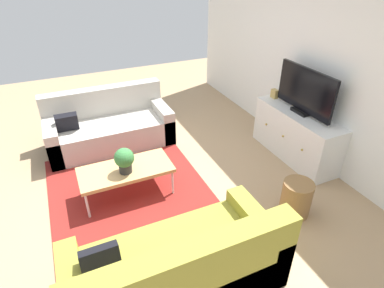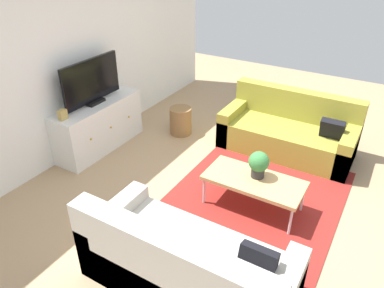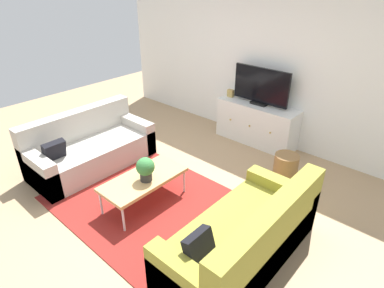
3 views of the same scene
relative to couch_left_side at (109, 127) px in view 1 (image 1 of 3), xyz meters
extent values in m
plane|color=tan|center=(1.44, 0.10, -0.27)|extent=(10.00, 10.00, 0.00)
cube|color=white|center=(1.44, 2.65, 1.08)|extent=(6.40, 0.12, 2.70)
cube|color=maroon|center=(1.44, -0.05, -0.27)|extent=(2.50, 1.90, 0.01)
cube|color=#B2ADA3|center=(0.09, 0.00, -0.07)|extent=(0.85, 1.83, 0.40)
cube|color=#B2ADA3|center=(-0.23, 0.00, 0.14)|extent=(0.20, 1.83, 0.83)
cube|color=#B2ADA3|center=(0.09, 0.83, 0.00)|extent=(0.85, 0.18, 0.54)
cube|color=#B2ADA3|center=(0.09, -0.82, 0.00)|extent=(0.85, 0.18, 0.54)
cube|color=black|center=(0.14, -0.58, 0.25)|extent=(0.18, 0.30, 0.32)
cube|color=olive|center=(2.79, 0.00, -0.07)|extent=(0.85, 1.83, 0.40)
cube|color=olive|center=(3.11, 0.00, 0.14)|extent=(0.20, 1.83, 0.83)
cube|color=olive|center=(2.79, 0.83, 0.00)|extent=(0.85, 0.18, 0.54)
cube|color=black|center=(2.74, -0.58, 0.25)|extent=(0.18, 0.30, 0.32)
cube|color=tan|center=(1.37, -0.07, 0.10)|extent=(0.52, 1.10, 0.04)
cylinder|color=silver|center=(1.15, -0.58, -0.10)|extent=(0.03, 0.03, 0.35)
cylinder|color=silver|center=(1.59, -0.58, -0.10)|extent=(0.03, 0.03, 0.35)
cylinder|color=silver|center=(1.15, 0.44, -0.10)|extent=(0.03, 0.03, 0.35)
cylinder|color=silver|center=(1.59, 0.44, -0.10)|extent=(0.03, 0.03, 0.35)
cylinder|color=#2D2D2D|center=(1.44, -0.08, 0.18)|extent=(0.15, 0.15, 0.11)
sphere|color=#387A3D|center=(1.44, -0.08, 0.32)|extent=(0.23, 0.23, 0.23)
cube|color=white|center=(1.51, 2.37, 0.08)|extent=(1.40, 0.44, 0.70)
sphere|color=#B79338|center=(1.12, 2.14, 0.11)|extent=(0.03, 0.03, 0.03)
sphere|color=#B79338|center=(1.51, 2.14, 0.11)|extent=(0.03, 0.03, 0.03)
sphere|color=#B79338|center=(1.91, 2.14, 0.11)|extent=(0.03, 0.03, 0.03)
cube|color=black|center=(1.51, 2.39, 0.45)|extent=(0.28, 0.16, 0.04)
cube|color=black|center=(1.51, 2.39, 0.76)|extent=(1.00, 0.04, 0.58)
cube|color=tan|center=(0.93, 2.37, 0.49)|extent=(0.11, 0.07, 0.13)
cylinder|color=olive|center=(2.48, 1.60, -0.06)|extent=(0.34, 0.34, 0.43)
camera|label=1|loc=(4.48, -0.60, 2.32)|focal=29.48mm
camera|label=2|loc=(-1.82, -1.16, 2.49)|focal=34.22mm
camera|label=3|loc=(4.06, -2.16, 2.40)|focal=30.05mm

